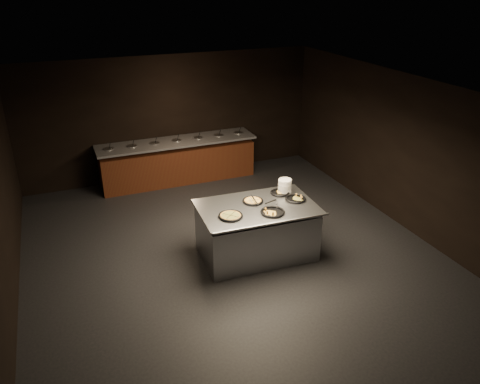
# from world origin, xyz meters

# --- Properties ---
(room) EXTENTS (7.02, 8.02, 2.92)m
(room) POSITION_xyz_m (0.00, 0.00, 1.45)
(room) COLOR black
(room) RESTS_ON ground
(salad_bar) EXTENTS (3.70, 0.83, 1.18)m
(salad_bar) POSITION_xyz_m (0.00, 3.56, 0.44)
(salad_bar) COLOR #512B13
(salad_bar) RESTS_ON ground
(serving_counter) EXTENTS (2.04, 1.36, 0.96)m
(serving_counter) POSITION_xyz_m (0.40, -0.13, 0.45)
(serving_counter) COLOR silver
(serving_counter) RESTS_ON ground
(plate_stack) EXTENTS (0.24, 0.24, 0.24)m
(plate_stack) POSITION_xyz_m (1.10, 0.21, 1.07)
(plate_stack) COLOR white
(plate_stack) RESTS_ON serving_counter
(pan_veggie_whole) EXTENTS (0.40, 0.40, 0.04)m
(pan_veggie_whole) POSITION_xyz_m (-0.15, -0.32, 0.97)
(pan_veggie_whole) COLOR black
(pan_veggie_whole) RESTS_ON serving_counter
(pan_cheese_whole) EXTENTS (0.36, 0.36, 0.04)m
(pan_cheese_whole) POSITION_xyz_m (0.40, 0.05, 0.97)
(pan_cheese_whole) COLOR black
(pan_cheese_whole) RESTS_ON serving_counter
(pan_cheese_slices_a) EXTENTS (0.34, 0.34, 0.04)m
(pan_cheese_slices_a) POSITION_xyz_m (0.98, 0.18, 0.97)
(pan_cheese_slices_a) COLOR black
(pan_cheese_slices_a) RESTS_ON serving_counter
(pan_cheese_slices_b) EXTENTS (0.41, 0.41, 0.04)m
(pan_cheese_slices_b) POSITION_xyz_m (0.54, -0.45, 0.97)
(pan_cheese_slices_b) COLOR black
(pan_cheese_slices_b) RESTS_ON serving_counter
(pan_veggie_slices) EXTENTS (0.36, 0.36, 0.04)m
(pan_veggie_slices) POSITION_xyz_m (1.12, -0.16, 0.97)
(pan_veggie_slices) COLOR black
(pan_veggie_slices) RESTS_ON serving_counter
(server_left) EXTENTS (0.16, 0.32, 0.16)m
(server_left) POSITION_xyz_m (0.36, -0.04, 1.03)
(server_left) COLOR silver
(server_left) RESTS_ON serving_counter
(server_right) EXTENTS (0.28, 0.25, 0.17)m
(server_right) POSITION_xyz_m (0.63, -0.28, 1.03)
(server_right) COLOR silver
(server_right) RESTS_ON serving_counter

